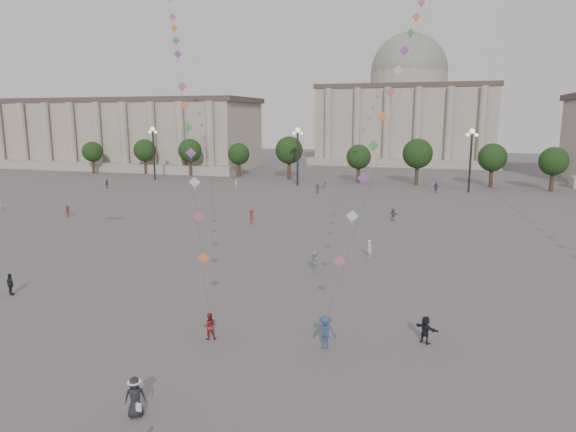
# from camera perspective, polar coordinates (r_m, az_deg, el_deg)

# --- Properties ---
(ground) EXTENTS (360.00, 360.00, 0.00)m
(ground) POSITION_cam_1_polar(r_m,az_deg,el_deg) (26.58, -9.73, -16.97)
(ground) COLOR #555350
(ground) RESTS_ON ground
(hall_west) EXTENTS (84.00, 26.22, 17.20)m
(hall_west) POSITION_cam_1_polar(r_m,az_deg,el_deg) (143.40, -20.07, 8.62)
(hall_west) COLOR #AA9C8E
(hall_west) RESTS_ON ground
(hall_central) EXTENTS (48.30, 34.30, 35.50)m
(hall_central) POSITION_cam_1_polar(r_m,az_deg,el_deg) (150.52, 13.07, 11.28)
(hall_central) COLOR #AA9C8E
(hall_central) RESTS_ON ground
(tree_row) EXTENTS (137.12, 5.12, 8.00)m
(tree_row) POSITION_cam_1_polar(r_m,az_deg,el_deg) (99.73, 10.73, 6.65)
(tree_row) COLOR #34251A
(tree_row) RESTS_ON ground
(lamp_post_far_west) EXTENTS (2.00, 0.90, 10.65)m
(lamp_post_far_west) POSITION_cam_1_polar(r_m,az_deg,el_deg) (106.80, -14.74, 7.80)
(lamp_post_far_west) COLOR #262628
(lamp_post_far_west) RESTS_ON ground
(lamp_post_mid_west) EXTENTS (2.00, 0.90, 10.65)m
(lamp_post_mid_west) POSITION_cam_1_polar(r_m,az_deg,el_deg) (94.63, 1.08, 7.81)
(lamp_post_mid_west) COLOR #262628
(lamp_post_mid_west) RESTS_ON ground
(lamp_post_mid_east) EXTENTS (2.00, 0.90, 10.65)m
(lamp_post_mid_east) POSITION_cam_1_polar(r_m,az_deg,el_deg) (91.12, 19.69, 7.07)
(lamp_post_mid_east) COLOR #262628
(lamp_post_mid_east) RESTS_ON ground
(person_crowd_0) EXTENTS (1.13, 0.68, 1.79)m
(person_crowd_0) POSITION_cam_1_polar(r_m,az_deg,el_deg) (89.03, 16.09, 3.02)
(person_crowd_0) COLOR navy
(person_crowd_0) RESTS_ON ground
(person_crowd_2) EXTENTS (0.80, 1.11, 1.54)m
(person_crowd_2) POSITION_cam_1_polar(r_m,az_deg,el_deg) (70.41, -23.27, 0.49)
(person_crowd_2) COLOR maroon
(person_crowd_2) RESTS_ON ground
(person_crowd_3) EXTENTS (1.47, 1.14, 1.56)m
(person_crowd_3) POSITION_cam_1_polar(r_m,az_deg,el_deg) (30.12, 15.02, -12.10)
(person_crowd_3) COLOR black
(person_crowd_3) RESTS_ON ground
(person_crowd_4) EXTENTS (1.05, 1.45, 1.51)m
(person_crowd_4) POSITION_cam_1_polar(r_m,az_deg,el_deg) (91.92, 4.04, 3.57)
(person_crowd_4) COLOR #B6B7B3
(person_crowd_4) RESTS_ON ground
(person_crowd_6) EXTENTS (1.39, 1.22, 1.86)m
(person_crowd_6) POSITION_cam_1_polar(r_m,az_deg,el_deg) (41.54, 2.94, -5.11)
(person_crowd_6) COLOR slate
(person_crowd_6) RESTS_ON ground
(person_crowd_10) EXTENTS (0.40, 0.61, 1.65)m
(person_crowd_10) POSITION_cam_1_polar(r_m,az_deg,el_deg) (91.21, -5.76, 3.53)
(person_crowd_10) COLOR silver
(person_crowd_10) RESTS_ON ground
(person_crowd_12) EXTENTS (1.35, 1.29, 1.53)m
(person_crowd_12) POSITION_cam_1_polar(r_m,az_deg,el_deg) (63.91, 11.60, 0.18)
(person_crowd_12) COLOR slate
(person_crowd_12) RESTS_ON ground
(person_crowd_13) EXTENTS (0.68, 0.71, 1.64)m
(person_crowd_13) POSITION_cam_1_polar(r_m,az_deg,el_deg) (46.64, 9.04, -3.60)
(person_crowd_13) COLOR silver
(person_crowd_13) RESTS_ON ground
(person_crowd_16) EXTENTS (1.03, 0.64, 1.64)m
(person_crowd_16) POSITION_cam_1_polar(r_m,az_deg,el_deg) (85.76, 3.28, 3.10)
(person_crowd_16) COLOR #5B5B60
(person_crowd_16) RESTS_ON ground
(person_crowd_17) EXTENTS (0.73, 1.19, 1.79)m
(person_crowd_17) POSITION_cam_1_polar(r_m,az_deg,el_deg) (60.97, -4.06, -0.01)
(person_crowd_17) COLOR #993829
(person_crowd_17) RESTS_ON ground
(person_crowd_19) EXTENTS (1.46, 1.02, 1.51)m
(person_crowd_19) POSITION_cam_1_polar(r_m,az_deg,el_deg) (79.52, -29.36, 1.06)
(person_crowd_19) COLOR silver
(person_crowd_19) RESTS_ON ground
(person_crowd_20) EXTENTS (0.58, 0.98, 1.49)m
(person_crowd_20) POSITION_cam_1_polar(r_m,az_deg,el_deg) (97.23, -19.47, 3.36)
(person_crowd_20) COLOR #222227
(person_crowd_20) RESTS_ON ground
(tourist_1) EXTENTS (1.00, 0.69, 1.58)m
(tourist_1) POSITION_cam_1_polar(r_m,az_deg,el_deg) (41.44, -28.46, -6.69)
(tourist_1) COLOR black
(tourist_1) RESTS_ON ground
(kite_flyer_0) EXTENTS (0.92, 0.84, 1.55)m
(kite_flyer_0) POSITION_cam_1_polar(r_m,az_deg,el_deg) (29.95, -8.72, -11.99)
(kite_flyer_0) COLOR maroon
(kite_flyer_0) RESTS_ON ground
(kite_flyer_1) EXTENTS (1.25, 0.78, 1.86)m
(kite_flyer_1) POSITION_cam_1_polar(r_m,az_deg,el_deg) (28.55, 4.16, -12.73)
(kite_flyer_1) COLOR navy
(kite_flyer_1) RESTS_ON ground
(hat_person) EXTENTS (1.02, 0.92, 1.76)m
(hat_person) POSITION_cam_1_polar(r_m,az_deg,el_deg) (23.55, -16.63, -18.65)
(hat_person) COLOR black
(hat_person) RESTS_ON ground
(kite_train_west) EXTENTS (30.05, 47.99, 69.25)m
(kite_train_west) POSITION_cam_1_polar(r_m,az_deg,el_deg) (58.82, -12.66, 20.11)
(kite_train_west) COLOR #3F3F3F
(kite_train_west) RESTS_ON ground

